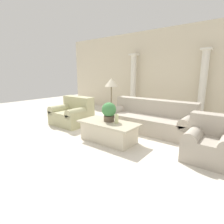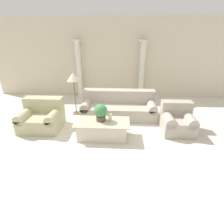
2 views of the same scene
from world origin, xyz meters
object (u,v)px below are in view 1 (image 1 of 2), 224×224
(potted_plant, at_px, (109,111))
(armchair, at_px, (211,142))
(loveseat, at_px, (73,113))
(coffee_table, at_px, (108,131))
(floor_lamp, at_px, (111,85))
(sofa_long, at_px, (150,119))

(potted_plant, distance_m, armchair, 2.16)
(loveseat, bearing_deg, coffee_table, -13.77)
(loveseat, relative_size, floor_lamp, 0.78)
(sofa_long, bearing_deg, floor_lamp, 174.82)
(sofa_long, distance_m, coffee_table, 1.40)
(potted_plant, bearing_deg, sofa_long, 70.81)
(loveseat, bearing_deg, sofa_long, 22.13)
(sofa_long, relative_size, potted_plant, 5.28)
(sofa_long, xyz_separation_m, coffee_table, (-0.40, -1.34, -0.10))
(sofa_long, relative_size, floor_lamp, 1.67)
(coffee_table, bearing_deg, potted_plant, 119.14)
(potted_plant, bearing_deg, loveseat, 168.07)
(loveseat, xyz_separation_m, armchair, (3.86, 0.01, -0.01))
(armchair, bearing_deg, sofa_long, 151.65)
(loveseat, xyz_separation_m, potted_plant, (1.76, -0.37, 0.36))
(armchair, bearing_deg, loveseat, -179.92)
(floor_lamp, bearing_deg, loveseat, -125.54)
(potted_plant, bearing_deg, armchair, 10.23)
(sofa_long, height_order, floor_lamp, floor_lamp)
(sofa_long, distance_m, floor_lamp, 1.72)
(loveseat, xyz_separation_m, coffee_table, (1.80, -0.44, -0.11))
(sofa_long, distance_m, loveseat, 2.38)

